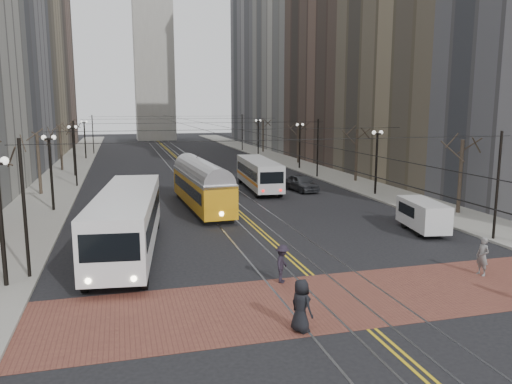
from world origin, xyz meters
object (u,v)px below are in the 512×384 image
pedestrian_b (483,256)px  sedan_silver (255,166)px  pedestrian_d (282,264)px  rear_bus (259,175)px  cargo_van (423,217)px  sedan_grey (301,183)px  streetcar (202,190)px  pedestrian_a (301,306)px  transit_bus (128,223)px

pedestrian_b → sedan_silver: bearing=173.1°
sedan_silver → pedestrian_d: 39.14m
rear_bus → sedan_silver: rear_bus is taller
rear_bus → pedestrian_d: bearing=-99.3°
cargo_van → sedan_grey: 17.12m
streetcar → cargo_van: size_ratio=2.78×
sedan_silver → pedestrian_a: size_ratio=2.25×
transit_bus → sedan_grey: 23.55m
cargo_van → sedan_silver: size_ratio=1.05×
transit_bus → streetcar: size_ratio=1.08×
pedestrian_a → pedestrian_b: pedestrian_a is taller
rear_bus → sedan_grey: rear_bus is taller
sedan_grey → pedestrian_d: (-9.62, -23.50, 0.11)m
pedestrian_a → sedan_silver: bearing=-37.5°
sedan_grey → transit_bus: bearing=-142.1°
streetcar → pedestrian_d: bearing=-89.9°
rear_bus → pedestrian_b: 27.06m
transit_bus → pedestrian_b: (16.28, -8.12, -0.78)m
transit_bus → rear_bus: size_ratio=1.23×
pedestrian_b → pedestrian_d: bearing=-106.9°
pedestrian_a → cargo_van: bearing=-71.9°
cargo_van → pedestrian_a: 17.02m
sedan_silver → pedestrian_d: size_ratio=2.46×
streetcar → pedestrian_a: streetcar is taller
rear_bus → pedestrian_a: (-6.83, -30.25, -0.48)m
transit_bus → pedestrian_b: transit_bus is taller
cargo_van → pedestrian_d: bearing=-141.4°
sedan_silver → streetcar: bearing=-125.4°
rear_bus → cargo_van: bearing=-69.2°
sedan_grey → pedestrian_a: pedestrian_a is taller
pedestrian_a → pedestrian_d: pedestrian_a is taller
transit_bus → streetcar: bearing=69.0°
rear_bus → pedestrian_b: bearing=-78.4°
sedan_silver → pedestrian_b: bearing=-98.7°
pedestrian_b → streetcar: bearing=-159.1°
pedestrian_a → pedestrian_b: size_ratio=1.05×
transit_bus → cargo_van: 18.35m
rear_bus → pedestrian_a: bearing=-98.9°
streetcar → pedestrian_d: streetcar is taller
rear_bus → transit_bus: bearing=-120.2°
sedan_silver → pedestrian_b: size_ratio=2.36×
rear_bus → sedan_grey: 4.18m
transit_bus → pedestrian_b: size_ratio=7.42×
rear_bus → sedan_silver: (3.14, 12.83, -0.74)m
streetcar → pedestrian_d: 17.70m
transit_bus → sedan_grey: transit_bus is taller
streetcar → sedan_grey: 12.04m
rear_bus → pedestrian_b: rear_bus is taller
streetcar → pedestrian_a: (-0.05, -22.67, -0.52)m
rear_bus → pedestrian_d: rear_bus is taller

